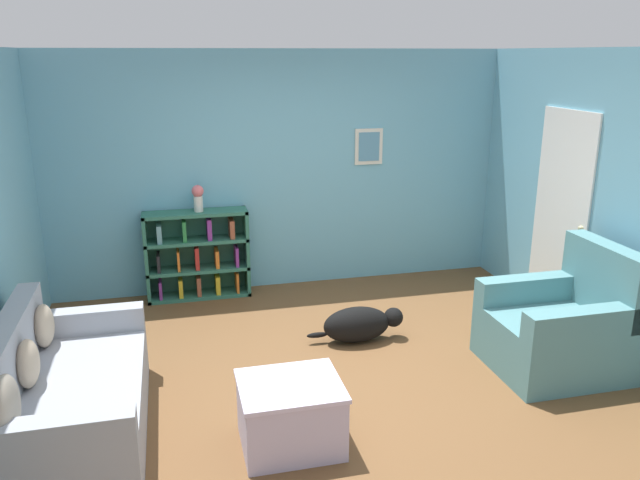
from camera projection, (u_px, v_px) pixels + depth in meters
ground_plane at (332, 375)px, 5.14m from camera, size 14.00×14.00×0.00m
wall_back at (280, 171)px, 6.86m from camera, size 5.60×0.13×2.60m
wall_right at (617, 205)px, 5.37m from camera, size 0.16×5.00×2.60m
couch at (64, 398)px, 4.23m from camera, size 0.92×1.74×0.85m
bookshelf at (198, 255)px, 6.70m from camera, size 1.09×0.29×0.95m
recliner_chair at (562, 327)px, 5.19m from camera, size 1.03×0.93×1.05m
coffee_table at (290, 413)px, 4.16m from camera, size 0.68×0.58×0.46m
dog at (359, 324)px, 5.71m from camera, size 0.91×0.30×0.33m
vase at (198, 197)px, 6.51m from camera, size 0.13×0.13×0.28m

